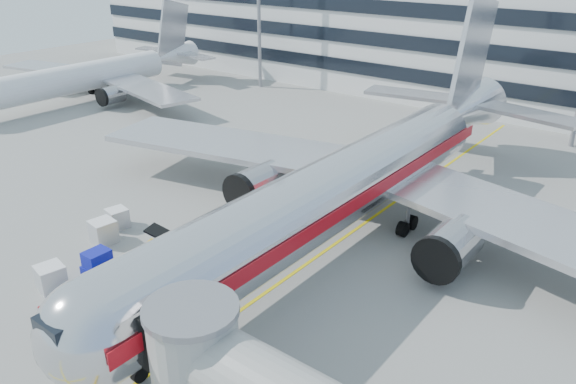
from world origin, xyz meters
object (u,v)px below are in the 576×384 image
Objects in this scene: cargo_container_left at (103,231)px; main_jet at (356,179)px; cargo_container_right at (118,218)px; cargo_container_front at (51,278)px; belt_loader at (176,255)px; ramp_worker at (146,291)px; baggage_tug at (103,270)px.

main_jet is at bearing 43.09° from cargo_container_left.
cargo_container_front reaches higher than cargo_container_right.
belt_loader is 2.78× the size of ramp_worker.
main_jet reaches higher than cargo_container_left.
ramp_worker is (4.01, 0.18, 0.03)m from baggage_tug.
cargo_container_front is (-3.82, -6.69, 0.12)m from belt_loader.
ramp_worker reaches higher than cargo_container_front.
baggage_tug is 1.77× the size of cargo_container_right.
baggage_tug is at bearing -43.08° from cargo_container_right.
cargo_container_right is at bearing -144.30° from main_jet.
main_jet is at bearing 59.34° from cargo_container_front.
ramp_worker is (9.66, -5.10, 0.22)m from cargo_container_right.
cargo_container_left is 0.98× the size of cargo_container_front.
belt_loader is at bearing 66.50° from baggage_tug.
belt_loader is 3.00× the size of cargo_container_left.
cargo_container_right is (-14.37, -10.33, -3.49)m from main_jet.
belt_loader reaches higher than baggage_tug.
baggage_tug is 1.50× the size of ramp_worker.
main_jet is 18.04m from cargo_container_right.
cargo_container_right is at bearing 115.89° from cargo_container_front.
belt_loader is 2.95× the size of cargo_container_front.
belt_loader reaches higher than ramp_worker.
cargo_container_left is (-6.39, -1.09, 0.14)m from belt_loader.
main_jet is 28.04× the size of cargo_container_front.
main_jet is 16.46m from ramp_worker.
main_jet reaches higher than cargo_container_front.
cargo_container_right is at bearing 172.75° from belt_loader.
cargo_container_right is 0.90× the size of cargo_container_front.
ramp_worker is at bearing -27.85° from cargo_container_right.
cargo_container_left is at bearing -60.94° from cargo_container_right.
belt_loader is at bearing 60.30° from cargo_container_front.
cargo_container_right is 10.92m from ramp_worker.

